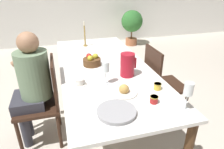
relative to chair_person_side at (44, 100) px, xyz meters
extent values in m
plane|color=beige|center=(0.65, 0.14, -0.48)|extent=(20.00, 20.00, 0.00)
cube|color=white|center=(0.65, 0.14, 0.23)|extent=(0.94, 2.17, 0.03)
cylinder|color=#472D19|center=(0.25, 1.16, -0.13)|extent=(0.07, 0.07, 0.69)
cylinder|color=#472D19|center=(1.06, 1.16, -0.13)|extent=(0.07, 0.07, 0.69)
cylinder|color=#331E14|center=(-0.26, -0.18, -0.27)|extent=(0.04, 0.04, 0.41)
cylinder|color=#331E14|center=(-0.26, 0.18, -0.27)|extent=(0.04, 0.04, 0.41)
cylinder|color=#331E14|center=(0.11, -0.18, -0.27)|extent=(0.04, 0.04, 0.41)
cylinder|color=#331E14|center=(0.11, 0.18, -0.27)|extent=(0.04, 0.04, 0.41)
cube|color=#331E14|center=(-0.07, 0.00, -0.05)|extent=(0.42, 0.42, 0.03)
cube|color=#331E14|center=(0.12, 0.00, 0.19)|extent=(0.03, 0.39, 0.46)
cylinder|color=#331E14|center=(1.57, 0.22, -0.27)|extent=(0.04, 0.04, 0.41)
cylinder|color=#331E14|center=(1.57, -0.15, -0.27)|extent=(0.04, 0.04, 0.41)
cylinder|color=#331E14|center=(1.20, 0.22, -0.27)|extent=(0.04, 0.04, 0.41)
cylinder|color=#331E14|center=(1.20, -0.15, -0.27)|extent=(0.04, 0.04, 0.41)
cube|color=#331E14|center=(1.38, 0.03, -0.05)|extent=(0.42, 0.42, 0.03)
cube|color=#331E14|center=(1.18, 0.03, 0.19)|extent=(0.03, 0.39, 0.46)
cylinder|color=#33333D|center=(-0.22, -0.06, -0.26)|extent=(0.09, 0.09, 0.44)
cylinder|color=#33333D|center=(-0.22, 0.10, -0.26)|extent=(0.09, 0.09, 0.44)
cube|color=#33333D|center=(-0.14, 0.02, 0.01)|extent=(0.30, 0.34, 0.11)
cylinder|color=slate|center=(-0.05, 0.02, 0.28)|extent=(0.30, 0.30, 0.46)
sphere|color=#A37556|center=(-0.05, 0.02, 0.60)|extent=(0.19, 0.19, 0.19)
cylinder|color=#A37556|center=(-0.15, 0.23, 0.40)|extent=(0.25, 0.06, 0.20)
cylinder|color=#A31423|center=(0.82, -0.15, 0.35)|extent=(0.14, 0.14, 0.23)
cube|color=#A31423|center=(0.90, -0.15, 0.37)|extent=(0.02, 0.02, 0.10)
cone|color=#A31423|center=(0.76, -0.15, 0.45)|extent=(0.04, 0.04, 0.04)
cylinder|color=white|center=(0.58, -0.25, 0.24)|extent=(0.06, 0.06, 0.00)
cylinder|color=white|center=(0.58, -0.25, 0.31)|extent=(0.01, 0.01, 0.12)
cylinder|color=white|center=(0.58, -0.25, 0.41)|extent=(0.07, 0.07, 0.09)
cylinder|color=white|center=(1.04, -0.80, 0.24)|extent=(0.06, 0.06, 0.00)
cylinder|color=white|center=(1.04, -0.80, 0.31)|extent=(0.01, 0.01, 0.12)
cylinder|color=white|center=(1.04, -0.80, 0.42)|extent=(0.07, 0.07, 0.09)
cylinder|color=gold|center=(1.04, -0.80, 0.40)|extent=(0.05, 0.05, 0.05)
cylinder|color=silver|center=(0.35, -0.22, 0.24)|extent=(0.12, 0.12, 0.01)
cylinder|color=silver|center=(0.35, -0.22, 0.27)|extent=(0.07, 0.07, 0.05)
cube|color=silver|center=(0.39, -0.22, 0.28)|extent=(0.01, 0.01, 0.03)
cylinder|color=#9E9EA3|center=(0.54, -0.71, 0.25)|extent=(0.28, 0.28, 0.02)
cylinder|color=#9E9EA3|center=(0.54, -0.71, 0.27)|extent=(0.28, 0.28, 0.01)
cylinder|color=silver|center=(0.68, -0.46, 0.25)|extent=(0.22, 0.22, 0.01)
sphere|color=tan|center=(0.68, -0.46, 0.28)|extent=(0.08, 0.08, 0.08)
cylinder|color=#A81E1E|center=(0.86, -0.65, 0.27)|extent=(0.06, 0.06, 0.06)
cylinder|color=gold|center=(0.86, -0.65, 0.29)|extent=(0.06, 0.06, 0.01)
cylinder|color=gold|center=(0.98, -0.47, 0.27)|extent=(0.06, 0.06, 0.06)
cylinder|color=gold|center=(0.98, -0.47, 0.29)|extent=(0.06, 0.06, 0.01)
cylinder|color=brown|center=(0.53, 0.20, 0.28)|extent=(0.19, 0.19, 0.08)
sphere|color=gold|center=(0.58, 0.21, 0.34)|extent=(0.06, 0.06, 0.06)
sphere|color=red|center=(0.51, 0.24, 0.34)|extent=(0.06, 0.06, 0.06)
sphere|color=gold|center=(0.51, 0.17, 0.34)|extent=(0.06, 0.06, 0.06)
cylinder|color=olive|center=(0.57, 0.90, 0.25)|extent=(0.06, 0.06, 0.01)
cylinder|color=olive|center=(0.57, 0.90, 0.39)|extent=(0.02, 0.02, 0.27)
cylinder|color=beige|center=(0.57, 0.90, 0.55)|extent=(0.02, 0.02, 0.05)
cylinder|color=#A8603D|center=(2.04, 2.93, -0.39)|extent=(0.29, 0.29, 0.17)
cylinder|color=brown|center=(2.04, 2.93, -0.20)|extent=(0.04, 0.04, 0.21)
sphere|color=#2D6B2D|center=(2.04, 2.93, 0.13)|extent=(0.53, 0.53, 0.53)
camera|label=1|loc=(0.20, -1.81, 1.11)|focal=32.00mm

